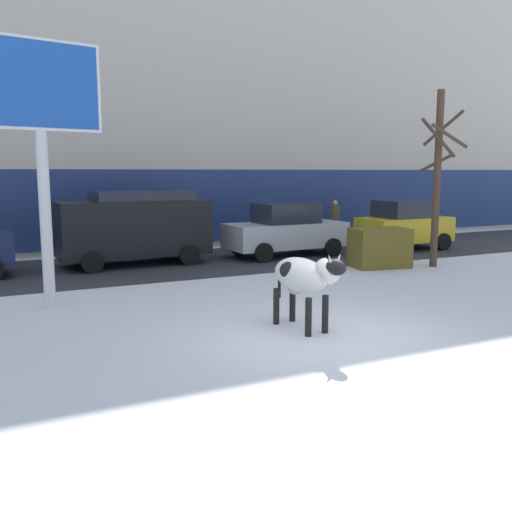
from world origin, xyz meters
The scene contains 11 objects.
ground_plane centered at (0.00, 0.00, 0.00)m, with size 120.00×120.00×0.00m, color white.
road_strip centered at (0.00, 8.99, 0.00)m, with size 60.00×5.60×0.01m, color #333338.
building_facade centered at (0.00, 15.46, 6.48)m, with size 44.00×6.10×13.00m.
cow_holstein centered at (-0.12, 0.73, 1.00)m, with size 0.78×1.93×1.54m.
billboard centered at (-4.16, 4.42, 4.31)m, with size 2.52×0.64×5.56m.
car_black_van centered at (-1.09, 9.43, 1.24)m, with size 4.66×2.24×2.32m.
car_silver_sedan centered at (4.10, 8.97, 0.91)m, with size 4.26×2.09×1.84m.
car_yellow_hatchback centered at (8.90, 8.43, 0.93)m, with size 3.56×2.02×1.86m.
pedestrian_near_billboard centered at (7.95, 11.64, 0.88)m, with size 0.36×0.24×1.73m.
bare_tree_left_lot centered at (7.17, 5.00, 2.87)m, with size 1.60×1.60×5.33m.
dumpster centered at (5.57, 5.65, 0.60)m, with size 1.70×1.10×1.20m, color brown.
Camera 1 is at (-5.33, -8.03, 2.91)m, focal length 39.36 mm.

